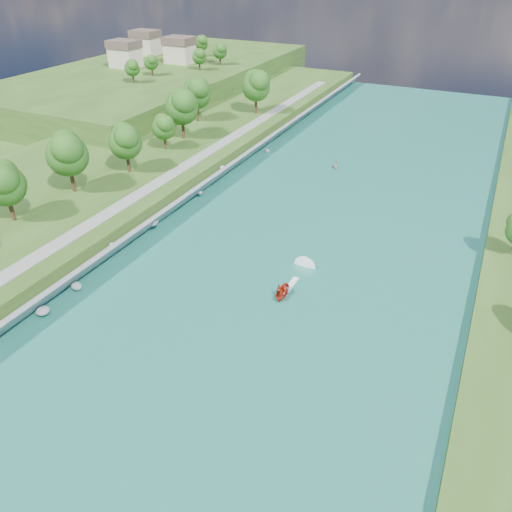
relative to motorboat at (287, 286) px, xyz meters
The scene contains 11 objects.
ground 6.80m from the motorboat, 112.27° to the right, with size 260.00×260.00×0.00m, color #2D5119.
river_water 14.00m from the motorboat, 100.56° to the left, with size 55.00×240.00×0.10m, color #1A6453.
berm_west 54.34m from the motorboat, 165.35° to the left, with size 45.00×240.00×3.50m, color #2D5119.
ridge_west 122.99m from the motorboat, 133.79° to the left, with size 60.00×120.00×9.00m, color #2D5119.
riprap_bank 31.26m from the motorboat, 155.37° to the left, with size 3.81×236.00×4.05m.
riverside_path 37.77m from the motorboat, 158.59° to the left, with size 3.00×200.00×0.10m, color gray.
ridge_houses 131.41m from the motorboat, 134.22° to the left, with size 29.50×29.50×8.40m.
trees_west 46.49m from the motorboat, 168.72° to the left, with size 18.93×149.07×13.96m.
trees_ridge 116.14m from the motorboat, 129.49° to the left, with size 19.04×49.88×8.52m.
motorboat is the anchor object (origin of this frame).
raft 49.01m from the motorboat, 100.01° to the left, with size 2.96×3.01×1.71m.
Camera 1 is at (24.42, -49.17, 42.72)m, focal length 35.00 mm.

